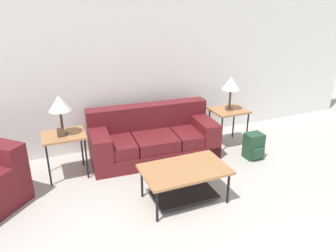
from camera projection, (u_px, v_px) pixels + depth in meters
The scene contains 9 objects.
wall_back at pixel (141, 71), 5.55m from camera, with size 9.18×0.06×2.60m.
couch at pixel (153, 139), 5.38m from camera, with size 2.08×1.01×0.82m.
coffee_table at pixel (185, 177), 4.19m from camera, with size 1.09×0.68×0.47m.
side_table_left at pixel (64, 139), 4.69m from camera, with size 0.60×0.50×0.66m.
side_table_right at pixel (229, 113), 5.68m from camera, with size 0.60×0.50×0.66m.
table_lamp_left at pixel (59, 104), 4.49m from camera, with size 0.31×0.31×0.58m.
table_lamp_right at pixel (231, 84), 5.48m from camera, with size 0.31×0.31×0.58m.
backpack at pixel (254, 146), 5.35m from camera, with size 0.28×0.31×0.42m.
picture_frame at pixel (61, 133), 4.56m from camera, with size 0.10×0.04×0.13m.
Camera 1 is at (-1.69, -0.60, 2.53)m, focal length 35.00 mm.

